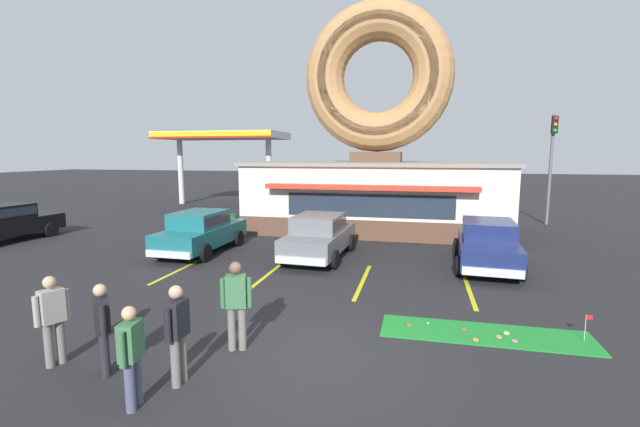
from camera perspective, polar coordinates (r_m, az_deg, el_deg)
ground_plane at (r=8.40m, az=-0.74°, el=-18.69°), size 160.00×160.00×0.00m
donut_shop_building at (r=21.33m, az=7.54°, el=7.84°), size 12.30×6.75×10.96m
putting_mat at (r=9.95m, az=21.13°, el=-14.76°), size 4.29×1.19×0.03m
mini_donut_near_left at (r=9.52m, az=20.04°, el=-15.54°), size 0.13×0.13×0.04m
mini_donut_near_right at (r=9.75m, az=24.53°, el=-15.22°), size 0.13×0.13×0.04m
mini_donut_mid_left at (r=9.87m, az=11.79°, el=-14.36°), size 0.13×0.13×0.04m
mini_donut_mid_centre at (r=9.92m, az=18.64°, el=-14.50°), size 0.13×0.13×0.04m
mini_donut_mid_right at (r=10.07m, az=23.60°, el=-14.41°), size 0.13×0.13×0.04m
mini_donut_far_left at (r=9.82m, az=22.75°, el=-14.94°), size 0.13×0.13×0.04m
golf_ball at (r=10.06m, az=14.24°, el=-13.96°), size 0.04×0.04×0.04m
putting_flag_pin at (r=10.32m, az=32.11°, el=-12.12°), size 0.13×0.01×0.55m
car_grey at (r=15.49m, az=-0.09°, el=-2.79°), size 2.14×4.63×1.60m
car_teal at (r=16.99m, az=-15.59°, el=-2.13°), size 2.03×4.59×1.60m
car_navy at (r=15.22m, az=21.43°, el=-3.55°), size 2.20×4.66×1.60m
car_black at (r=22.87m, az=-36.46°, el=-0.86°), size 2.19×4.66×1.60m
pedestrian_blue_sweater_man at (r=7.56m, az=-18.47°, el=-14.50°), size 0.25×0.60×1.68m
pedestrian_hooded_kid at (r=8.49m, az=-11.11°, el=-11.41°), size 0.57×0.35×1.75m
pedestrian_leather_jacket_man at (r=7.17m, az=-23.84°, el=-16.61°), size 0.30×0.59×1.58m
pedestrian_clipboard_woman at (r=8.36m, az=-27.02°, el=-13.12°), size 0.44×0.46×1.61m
pedestrian_beanie_man at (r=9.13m, az=-32.09°, el=-11.55°), size 0.36×0.56×1.65m
trash_bin at (r=20.33m, az=-11.80°, el=-1.44°), size 0.57×0.57×0.97m
traffic_light_pole at (r=25.68m, az=28.52°, el=6.90°), size 0.28×0.47×5.80m
gas_station_canopy at (r=32.20m, az=-12.87°, el=9.74°), size 9.00×4.46×5.30m
parking_stripe_far_left at (r=14.91m, az=-17.99°, el=-7.04°), size 0.12×3.60×0.01m
parking_stripe_left at (r=13.64m, az=-7.01°, el=-8.11°), size 0.12×3.60×0.01m
parking_stripe_mid_left at (r=12.95m, az=5.71°, el=-8.97°), size 0.12×3.60×0.01m
parking_stripe_centre at (r=12.93m, az=19.19°, el=-9.41°), size 0.12×3.60×0.01m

